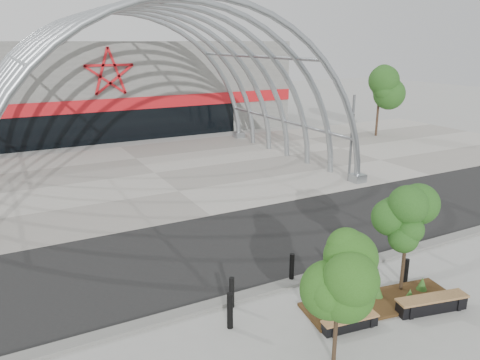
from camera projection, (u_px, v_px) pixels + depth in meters
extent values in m
plane|color=#9D9C98|center=(293.00, 279.00, 16.44)|extent=(140.00, 140.00, 0.00)
cube|color=black|center=(246.00, 243.00, 19.40)|extent=(140.00, 7.00, 0.02)
cube|color=gray|center=(155.00, 173.00, 29.54)|extent=(60.00, 17.00, 0.04)
cube|color=slate|center=(297.00, 281.00, 16.21)|extent=(60.00, 0.50, 0.12)
cube|color=slate|center=(92.00, 86.00, 43.62)|extent=(34.00, 15.00, 8.00)
cube|color=black|center=(113.00, 127.00, 38.10)|extent=(22.00, 0.25, 2.60)
cube|color=red|center=(111.00, 105.00, 37.58)|extent=(34.00, 0.30, 1.00)
torus|color=#989EA3|center=(202.00, 210.00, 23.21)|extent=(20.36, 0.36, 20.36)
torus|color=#989EA3|center=(184.00, 196.00, 25.32)|extent=(20.36, 0.36, 20.36)
torus|color=#989EA3|center=(168.00, 184.00, 27.43)|extent=(20.36, 0.36, 20.36)
torus|color=#989EA3|center=(155.00, 173.00, 29.55)|extent=(20.36, 0.36, 20.36)
torus|color=#989EA3|center=(143.00, 165.00, 31.66)|extent=(20.36, 0.36, 20.36)
torus|color=#989EA3|center=(133.00, 157.00, 33.78)|extent=(20.36, 0.36, 20.36)
torus|color=#989EA3|center=(124.00, 150.00, 35.89)|extent=(20.36, 0.36, 20.36)
cylinder|color=#989EA3|center=(284.00, 121.00, 33.16)|extent=(0.20, 15.00, 0.20)
cylinder|color=#989EA3|center=(253.00, 56.00, 30.71)|extent=(0.20, 15.00, 0.20)
cylinder|color=#989EA3|center=(145.00, 5.00, 26.68)|extent=(0.20, 15.00, 0.20)
cylinder|color=#989EA3|center=(17.00, 60.00, 24.34)|extent=(0.20, 15.00, 0.20)
cube|color=#989EA3|center=(357.00, 178.00, 27.64)|extent=(0.80, 0.80, 0.50)
cube|color=#989EA3|center=(239.00, 135.00, 40.32)|extent=(0.80, 0.80, 0.50)
cube|color=#33250E|center=(380.00, 303.00, 14.89)|extent=(5.24, 2.35, 0.10)
cone|color=#366925|center=(341.00, 307.00, 14.15)|extent=(0.35, 0.35, 0.44)
cone|color=#366925|center=(378.00, 290.00, 15.10)|extent=(0.35, 0.35, 0.44)
cone|color=#366925|center=(410.00, 295.00, 14.82)|extent=(0.35, 0.35, 0.44)
cone|color=#366925|center=(358.00, 292.00, 14.98)|extent=(0.35, 0.35, 0.44)
cone|color=#366925|center=(422.00, 284.00, 15.53)|extent=(0.35, 0.35, 0.44)
cone|color=#366925|center=(325.00, 304.00, 14.30)|extent=(0.35, 0.35, 0.44)
cylinder|color=slate|center=(351.00, 139.00, 27.13)|extent=(0.14, 0.14, 5.12)
imported|color=black|center=(353.00, 120.00, 26.80)|extent=(0.17, 0.72, 0.14)
cylinder|color=black|center=(335.00, 331.00, 12.02)|extent=(0.11, 0.11, 1.78)
ellipsoid|color=#225012|center=(339.00, 275.00, 11.56)|extent=(1.52, 1.52, 1.94)
cylinder|color=black|center=(403.00, 268.00, 15.41)|extent=(0.12, 0.12, 1.75)
ellipsoid|color=#184113|center=(408.00, 223.00, 14.95)|extent=(1.45, 1.45, 1.91)
cube|color=black|center=(350.00, 325.00, 13.57)|extent=(1.75, 0.55, 0.29)
cube|color=black|center=(331.00, 329.00, 13.35)|extent=(0.15, 0.39, 0.35)
cube|color=black|center=(369.00, 319.00, 13.78)|extent=(0.15, 0.39, 0.35)
cube|color=#9B5F38|center=(350.00, 319.00, 13.52)|extent=(1.80, 0.61, 0.05)
cube|color=black|center=(431.00, 306.00, 14.46)|extent=(2.32, 0.92, 0.39)
cube|color=black|center=(407.00, 309.00, 14.23)|extent=(0.24, 0.52, 0.46)
cube|color=black|center=(455.00, 301.00, 14.68)|extent=(0.24, 0.52, 0.46)
cube|color=brown|center=(432.00, 298.00, 14.39)|extent=(2.40, 1.01, 0.07)
cylinder|color=black|center=(230.00, 311.00, 13.52)|extent=(0.18, 0.18, 1.12)
cylinder|color=black|center=(232.00, 292.00, 14.61)|extent=(0.16, 0.16, 1.02)
cylinder|color=black|center=(292.00, 268.00, 16.15)|extent=(0.17, 0.17, 1.05)
cylinder|color=black|center=(341.00, 269.00, 16.24)|extent=(0.14, 0.14, 0.90)
cylinder|color=black|center=(406.00, 271.00, 16.04)|extent=(0.15, 0.15, 0.92)
cylinder|color=#302117|center=(377.00, 119.00, 40.68)|extent=(0.20, 0.20, 3.03)
ellipsoid|color=#194214|center=(380.00, 87.00, 39.90)|extent=(2.70, 2.70, 3.30)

